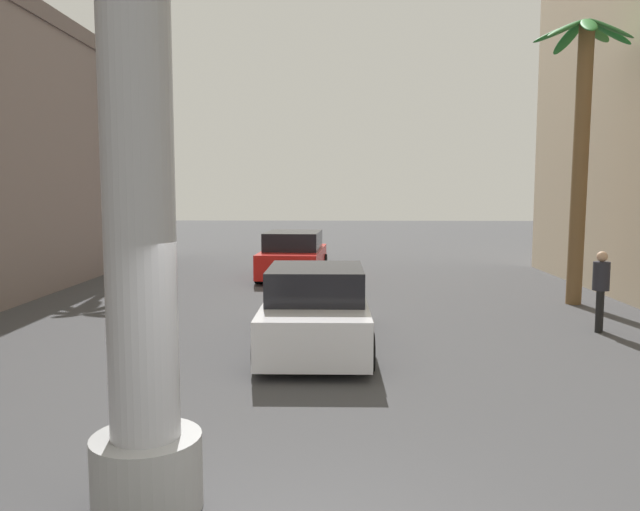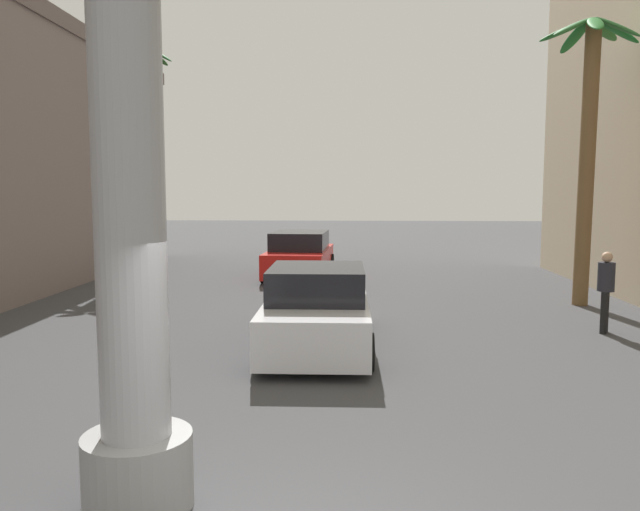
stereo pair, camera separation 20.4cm
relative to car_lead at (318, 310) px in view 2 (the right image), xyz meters
name	(u,v)px [view 2 (the right image)]	position (x,y,z in m)	size (l,w,h in m)	color
ground_plane	(328,316)	(0.11, 2.84, -0.70)	(93.65, 93.65, 0.00)	#424244
car_lead	(318,310)	(0.00, 0.00, 0.00)	(2.02, 4.93, 1.56)	black
car_far	(300,256)	(-1.10, 9.53, 0.03)	(2.26, 4.60, 1.56)	black
palm_tree_far_left	(144,124)	(-7.11, 11.67, 4.74)	(2.55, 2.59, 8.34)	brown
palm_tree_mid_right	(588,131)	(6.61, 4.66, 3.74)	(2.45, 2.44, 7.28)	brown
pedestrian_mid_right	(606,286)	(5.91, 1.39, 0.29)	(0.46, 0.46, 1.70)	black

